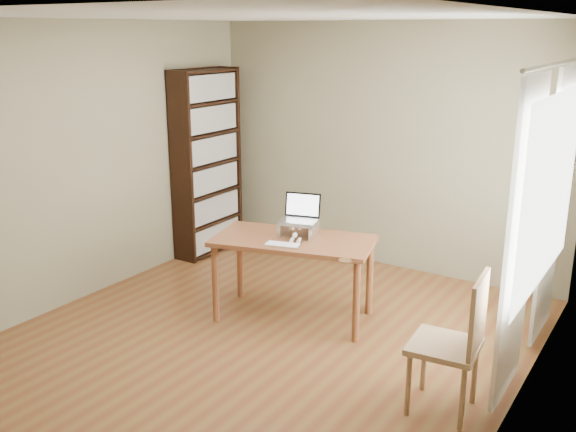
% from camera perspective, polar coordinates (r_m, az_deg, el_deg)
% --- Properties ---
extents(room, '(4.04, 4.54, 2.64)m').
position_cam_1_polar(room, '(5.00, -2.08, 2.30)').
color(room, brown).
rests_on(room, ground).
extents(bookshelf, '(0.30, 0.90, 2.10)m').
position_cam_1_polar(bookshelf, '(7.35, -7.20, 4.70)').
color(bookshelf, black).
rests_on(bookshelf, ground).
extents(curtains, '(0.03, 1.90, 2.25)m').
position_cam_1_polar(curtains, '(5.03, 21.38, -0.28)').
color(curtains, white).
rests_on(curtains, ground).
extents(desk, '(1.51, 1.02, 0.75)m').
position_cam_1_polar(desk, '(5.64, 0.50, -2.96)').
color(desk, brown).
rests_on(desk, ground).
extents(laptop_stand, '(0.32, 0.25, 0.13)m').
position_cam_1_polar(laptop_stand, '(5.64, 0.93, -0.99)').
color(laptop_stand, silver).
rests_on(laptop_stand, desk).
extents(laptop, '(0.37, 0.34, 0.23)m').
position_cam_1_polar(laptop, '(5.66, 1.24, 0.19)').
color(laptop, silver).
rests_on(laptop, laptop_stand).
extents(keyboard, '(0.33, 0.21, 0.02)m').
position_cam_1_polar(keyboard, '(5.41, -0.47, -2.58)').
color(keyboard, silver).
rests_on(keyboard, desk).
extents(coaster, '(0.11, 0.11, 0.01)m').
position_cam_1_polar(coaster, '(5.09, 5.08, -3.96)').
color(coaster, '#51381B').
rests_on(coaster, desk).
extents(cat, '(0.25, 0.48, 0.15)m').
position_cam_1_polar(cat, '(5.67, 1.15, -1.10)').
color(cat, '#453F36').
rests_on(cat, desk).
extents(chair, '(0.48, 0.48, 1.00)m').
position_cam_1_polar(chair, '(4.43, 14.77, -10.57)').
color(chair, tan).
rests_on(chair, ground).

